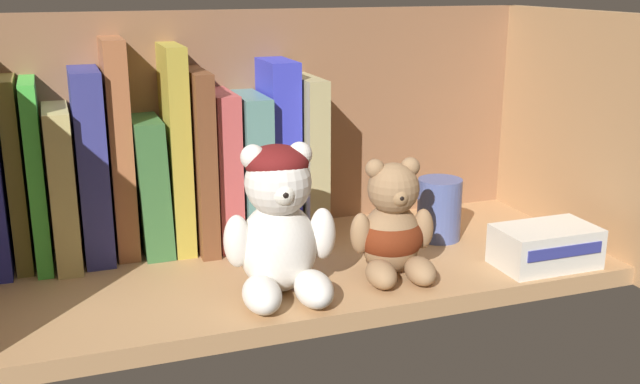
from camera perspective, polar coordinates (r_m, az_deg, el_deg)
shelf_board at (r=84.57cm, az=-1.47°, el=-6.04°), size 68.30×27.67×2.00cm
shelf_back_panel at (r=93.93cm, az=-4.33°, el=4.80°), size 70.70×1.20×29.03cm
shelf_side_panel_right at (r=97.01cm, az=18.52°, el=4.37°), size 1.60×30.07×29.03cm
book_1 at (r=87.95cm, az=-22.06°, el=1.43°), size 1.69×10.23×20.76cm
book_2 at (r=87.91cm, az=-20.74°, el=1.48°), size 1.63×12.79×20.50cm
book_3 at (r=88.25cm, az=-19.02°, el=0.69°), size 2.64×14.14×17.50cm
book_4 at (r=87.85cm, az=-17.02°, el=2.10°), size 3.14×11.63×21.36cm
book_5 at (r=87.69cm, az=-15.06°, el=3.28°), size 2.41×9.40×24.46cm
book_6 at (r=89.04cm, az=-12.83°, el=0.68°), size 3.61×11.31×15.68cm
book_7 at (r=88.48cm, az=-11.01°, el=3.37°), size 2.25×11.19×23.62cm
book_8 at (r=89.19cm, az=-9.36°, el=2.64°), size 2.07×14.18×20.84cm
book_9 at (r=90.03cm, az=-7.59°, el=1.97°), size 2.72×12.20×18.18cm
book_10 at (r=90.81cm, az=-5.54°, el=2.01°), size 3.17×13.25×17.72cm
book_11 at (r=91.32cm, az=-3.35°, el=3.34°), size 3.41×9.99×21.46cm
book_12 at (r=92.52cm, az=-1.36°, el=2.90°), size 2.51×13.24×19.45cm
teddy_bear_larger at (r=74.20cm, az=-3.12°, el=-2.48°), size 11.26×11.50×15.32cm
teddy_bear_smaller at (r=79.97cm, az=5.52°, el=-2.87°), size 9.36×9.91×12.66cm
pillar_candle at (r=91.76cm, az=9.03°, el=-1.29°), size 5.31×5.31×7.48cm
small_product_box at (r=86.40cm, az=16.74°, el=-3.97°), size 10.93×6.77×4.46cm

